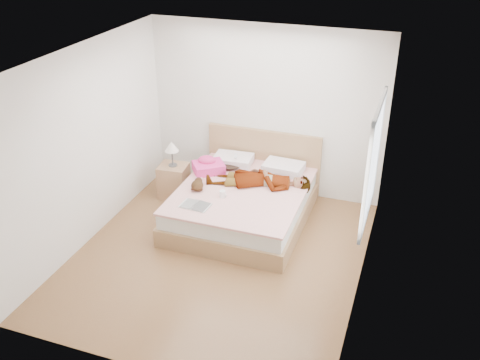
# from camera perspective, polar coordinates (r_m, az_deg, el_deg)

# --- Properties ---
(ground) EXTENTS (4.00, 4.00, 0.00)m
(ground) POSITION_cam_1_polar(r_m,az_deg,el_deg) (7.03, -2.33, -8.12)
(ground) COLOR #57321B
(ground) RESTS_ON ground
(woman) EXTENTS (1.58, 0.85, 0.21)m
(woman) POSITION_cam_1_polar(r_m,az_deg,el_deg) (7.62, 2.04, 0.35)
(woman) COLOR silver
(woman) RESTS_ON bed
(hair) EXTENTS (0.61, 0.68, 0.08)m
(hair) POSITION_cam_1_polar(r_m,az_deg,el_deg) (8.19, -0.82, 1.96)
(hair) COLOR black
(hair) RESTS_ON bed
(phone) EXTENTS (0.06, 0.10, 0.05)m
(phone) POSITION_cam_1_polar(r_m,az_deg,el_deg) (8.07, -0.48, 2.60)
(phone) COLOR silver
(phone) RESTS_ON bed
(room_shell) EXTENTS (4.00, 4.00, 4.00)m
(room_shell) POSITION_cam_1_polar(r_m,az_deg,el_deg) (6.17, 13.98, 1.76)
(room_shell) COLOR white
(room_shell) RESTS_ON ground
(bed) EXTENTS (1.80, 2.08, 1.00)m
(bed) POSITION_cam_1_polar(r_m,az_deg,el_deg) (7.70, 0.46, -2.19)
(bed) COLOR olive
(bed) RESTS_ON ground
(towel) EXTENTS (0.56, 0.55, 0.23)m
(towel) POSITION_cam_1_polar(r_m,az_deg,el_deg) (7.97, -3.41, 1.53)
(towel) COLOR #FB44A0
(towel) RESTS_ON bed
(magazine) EXTENTS (0.41, 0.28, 0.02)m
(magazine) POSITION_cam_1_polar(r_m,az_deg,el_deg) (7.12, -4.80, -2.71)
(magazine) COLOR white
(magazine) RESTS_ON bed
(coffee_mug) EXTENTS (0.13, 0.11, 0.10)m
(coffee_mug) POSITION_cam_1_polar(r_m,az_deg,el_deg) (7.29, -1.87, -1.49)
(coffee_mug) COLOR white
(coffee_mug) RESTS_ON bed
(plush_toy) EXTENTS (0.22, 0.29, 0.15)m
(plush_toy) POSITION_cam_1_polar(r_m,az_deg,el_deg) (7.48, -4.56, -0.50)
(plush_toy) COLOR black
(plush_toy) RESTS_ON bed
(nightstand) EXTENTS (0.46, 0.42, 0.92)m
(nightstand) POSITION_cam_1_polar(r_m,az_deg,el_deg) (8.30, -7.08, 0.19)
(nightstand) COLOR #946544
(nightstand) RESTS_ON ground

